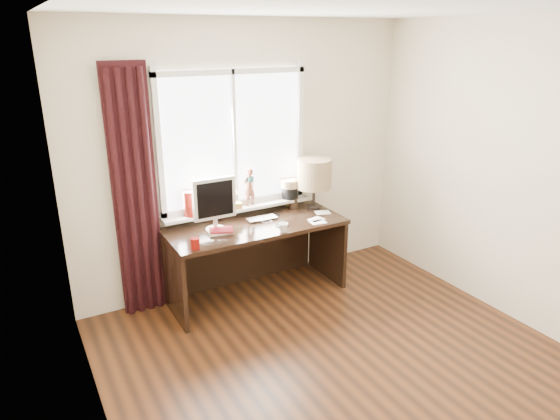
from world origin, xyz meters
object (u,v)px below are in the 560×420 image
red_cup (195,244)px  table_lamp (314,174)px  monitor (214,201)px  desk (252,244)px  mug (283,227)px  laptop (262,219)px

red_cup → table_lamp: table_lamp is taller
monitor → red_cup: bearing=-134.1°
desk → red_cup: bearing=-152.3°
red_cup → monitor: 0.50m
monitor → table_lamp: (1.11, 0.06, 0.09)m
mug → desk: size_ratio=0.05×
mug → desk: bearing=107.9°
mug → desk: 0.51m
laptop → desk: (-0.10, 0.02, -0.26)m
laptop → mug: mug is taller
mug → table_lamp: bearing=35.0°
red_cup → desk: red_cup is taller
desk → laptop: bearing=-12.4°
laptop → mug: size_ratio=3.27×
laptop → mug: 0.38m
laptop → table_lamp: table_lamp is taller
laptop → mug: bearing=-85.3°
laptop → monitor: bearing=-176.2°
laptop → desk: size_ratio=0.17×
red_cup → desk: size_ratio=0.06×
laptop → red_cup: (-0.80, -0.34, 0.04)m
laptop → monitor: size_ratio=0.61×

